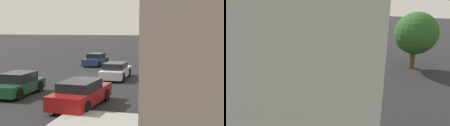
# 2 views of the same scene
# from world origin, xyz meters

# --- Properties ---
(ground_plane) EXTENTS (300.00, 300.00, 0.00)m
(ground_plane) POSITION_xyz_m (0.00, 0.00, 0.00)
(ground_plane) COLOR black
(street_tree) EXTENTS (6.27, 6.27, 8.61)m
(street_tree) POSITION_xyz_m (-9.31, 10.69, 5.45)
(street_tree) COLOR #4C3823
(street_tree) RESTS_ON ground_plane
(traffic_signal) EXTENTS (0.66, 1.56, 5.50)m
(traffic_signal) POSITION_xyz_m (5.41, 6.07, 3.53)
(traffic_signal) COLOR #515456
(traffic_signal) RESTS_ON ground_plane
(crossing_car_0) EXTENTS (4.10, 1.98, 1.34)m
(crossing_car_0) POSITION_xyz_m (-7.41, -2.18, 0.64)
(crossing_car_0) COLOR navy
(crossing_car_0) RESTS_ON ground_plane
(crossing_car_1) EXTENTS (3.92, 1.94, 1.37)m
(crossing_car_1) POSITION_xyz_m (8.02, -2.36, 0.65)
(crossing_car_1) COLOR #194728
(crossing_car_1) RESTS_ON ground_plane
(crossing_car_2) EXTENTS (4.68, 2.02, 1.32)m
(crossing_car_2) POSITION_xyz_m (0.55, 1.99, 0.64)
(crossing_car_2) COLOR silver
(crossing_car_2) RESTS_ON ground_plane
(crossing_car_3) EXTENTS (4.76, 2.15, 1.37)m
(crossing_car_3) POSITION_xyz_m (9.64, 2.33, 0.67)
(crossing_car_3) COLOR maroon
(crossing_car_3) RESTS_ON ground_plane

